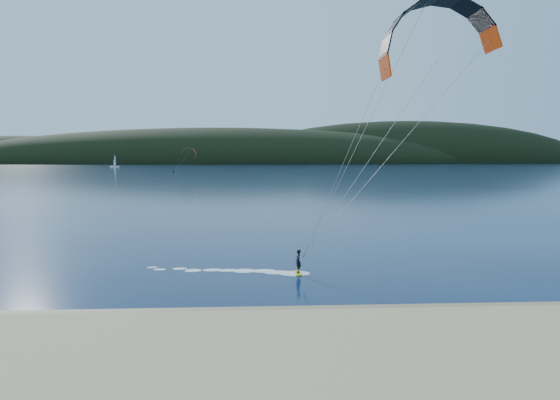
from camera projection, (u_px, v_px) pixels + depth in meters
name	position (u px, v px, depth m)	size (l,w,h in m)	color
ground	(178.00, 360.00, 17.19)	(1800.00, 1800.00, 0.00)	#071436
wet_sand	(194.00, 317.00, 21.66)	(220.00, 2.50, 0.10)	#897450
headland	(254.00, 163.00, 758.57)	(1200.00, 310.00, 140.00)	black
kitesurfer_near	(426.00, 71.00, 25.25)	(21.18, 7.19, 15.32)	yellow
kitesurfer_far	(188.00, 155.00, 219.64)	(12.42, 5.70, 12.47)	yellow
sailboat	(115.00, 166.00, 409.78)	(8.12, 5.10, 11.35)	white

